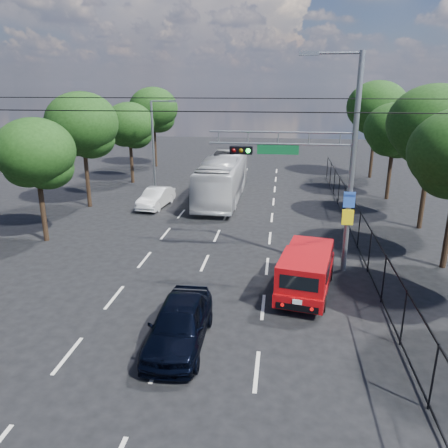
% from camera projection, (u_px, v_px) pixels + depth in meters
% --- Properties ---
extents(ground, '(120.00, 120.00, 0.00)m').
position_uv_depth(ground, '(160.00, 363.00, 13.46)').
color(ground, black).
rests_on(ground, ground).
extents(lane_markings, '(6.12, 38.00, 0.01)m').
position_uv_depth(lane_markings, '(222.00, 225.00, 26.68)').
color(lane_markings, beige).
rests_on(lane_markings, ground).
extents(signal_mast, '(6.43, 0.39, 9.50)m').
position_uv_depth(signal_mast, '(324.00, 157.00, 18.74)').
color(signal_mast, slate).
rests_on(signal_mast, ground).
extents(streetlight_left, '(2.09, 0.22, 7.08)m').
position_uv_depth(streetlight_left, '(155.00, 142.00, 33.83)').
color(streetlight_left, slate).
rests_on(streetlight_left, ground).
extents(utility_wires, '(22.00, 5.04, 0.74)m').
position_uv_depth(utility_wires, '(206.00, 107.00, 19.59)').
color(utility_wires, black).
rests_on(utility_wires, ground).
extents(fence_right, '(0.06, 34.03, 2.00)m').
position_uv_depth(fence_right, '(356.00, 223.00, 23.68)').
color(fence_right, black).
rests_on(fence_right, ground).
extents(tree_right_c, '(5.10, 5.10, 8.29)m').
position_uv_depth(tree_right_c, '(433.00, 131.00, 24.40)').
color(tree_right_c, black).
rests_on(tree_right_c, ground).
extents(tree_right_d, '(4.32, 4.32, 7.02)m').
position_uv_depth(tree_right_d, '(394.00, 133.00, 31.33)').
color(tree_right_d, black).
rests_on(tree_right_d, ground).
extents(tree_right_e, '(5.28, 5.28, 8.58)m').
position_uv_depth(tree_right_e, '(377.00, 111.00, 38.53)').
color(tree_right_e, black).
rests_on(tree_right_e, ground).
extents(tree_left_b, '(4.08, 4.08, 6.63)m').
position_uv_depth(tree_left_b, '(37.00, 157.00, 22.69)').
color(tree_left_b, black).
rests_on(tree_left_b, ground).
extents(tree_left_c, '(4.80, 4.80, 7.80)m').
position_uv_depth(tree_left_c, '(83.00, 128.00, 29.12)').
color(tree_left_c, black).
rests_on(tree_left_c, ground).
extents(tree_left_d, '(4.20, 4.20, 6.83)m').
position_uv_depth(tree_left_d, '(130.00, 128.00, 36.83)').
color(tree_left_d, black).
rests_on(tree_left_d, ground).
extents(tree_left_e, '(4.92, 4.92, 7.99)m').
position_uv_depth(tree_left_e, '(154.00, 112.00, 44.16)').
color(tree_left_e, black).
rests_on(tree_left_e, ground).
extents(red_pickup, '(2.69, 5.30, 1.89)m').
position_uv_depth(red_pickup, '(307.00, 270.00, 17.75)').
color(red_pickup, black).
rests_on(red_pickup, ground).
extents(navy_hatchback, '(1.86, 4.48, 1.52)m').
position_uv_depth(navy_hatchback, '(179.00, 324.00, 14.23)').
color(navy_hatchback, black).
rests_on(navy_hatchback, ground).
extents(white_bus, '(2.67, 11.36, 3.16)m').
position_uv_depth(white_bus, '(223.00, 178.00, 32.34)').
color(white_bus, silver).
rests_on(white_bus, ground).
extents(white_van, '(1.86, 4.18, 1.33)m').
position_uv_depth(white_van, '(156.00, 198.00, 30.42)').
color(white_van, silver).
rests_on(white_van, ground).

